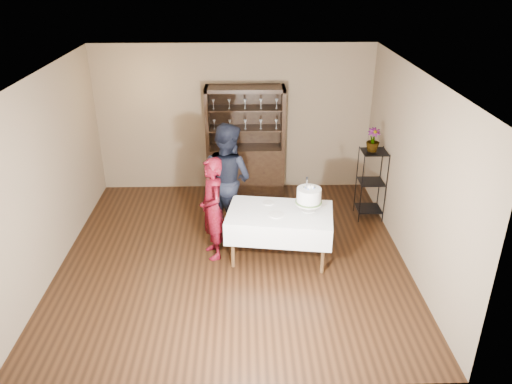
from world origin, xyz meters
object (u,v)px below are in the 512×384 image
plant_etagere (371,182)px  man (227,179)px  woman (212,209)px  potted_plant (373,140)px  cake (309,197)px  china_hutch (246,159)px  cake_table (280,223)px

plant_etagere → man: size_ratio=0.66×
man → woman: bearing=111.9°
woman → potted_plant: (2.53, 1.15, 0.61)m
man → cake: 1.42m
plant_etagere → cake: 1.70m
china_hutch → cake: (0.88, -2.22, 0.29)m
woman → man: size_ratio=0.85×
plant_etagere → potted_plant: 0.73m
woman → potted_plant: potted_plant is taller
plant_etagere → cake: (-1.20, -1.17, 0.31)m
cake_table → man: bearing=133.0°
plant_etagere → cake_table: plant_etagere is taller
cake → cake_table: bearing=-173.8°
woman → potted_plant: 2.85m
china_hutch → woman: 2.25m
woman → cake: 1.39m
man → potted_plant: size_ratio=4.69×
man → cake_table: bearing=169.2°
plant_etagere → cake_table: (-1.60, -1.21, -0.08)m
cake_table → man: (-0.77, 0.83, 0.33)m
china_hutch → potted_plant: 2.40m
plant_etagere → man: man is taller
man → plant_etagere: bearing=-134.6°
potted_plant → man: bearing=-170.5°
cake_table → china_hutch: bearing=101.9°
man → cake: bearing=-177.3°
plant_etagere → cake: size_ratio=2.24×
woman → man: bearing=147.3°
china_hutch → cake_table: size_ratio=1.24×
cake → woman: bearing=179.0°
cake_table → potted_plant: 2.14m
china_hutch → potted_plant: (2.04, -1.04, 0.72)m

